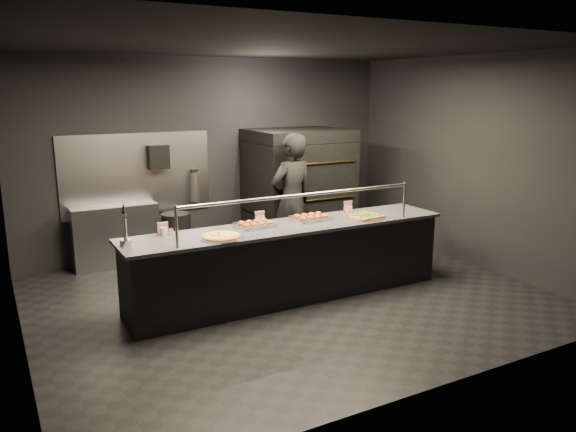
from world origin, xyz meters
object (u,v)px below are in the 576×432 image
object	(u,v)px
prep_shelf	(116,236)
round_pizza	(221,236)
pizza_oven	(298,189)
worker	(292,201)
slider_tray_b	(311,217)
square_pizza	(365,216)
beer_tap	(125,233)
slider_tray_a	(255,224)
towel_dispenser	(158,157)
fire_extinguisher	(195,186)
service_counter	(290,261)
trash_bin	(177,237)

from	to	relation	value
prep_shelf	round_pizza	distance (m)	2.60
pizza_oven	worker	world-z (taller)	worker
pizza_oven	slider_tray_b	world-z (taller)	pizza_oven
prep_shelf	square_pizza	size ratio (longest dim) A/B	2.44
worker	beer_tap	bearing A→B (deg)	11.94
beer_tap	slider_tray_a	bearing A→B (deg)	4.39
towel_dispenser	worker	bearing A→B (deg)	-40.91
fire_extinguisher	prep_shelf	bearing A→B (deg)	-176.34
pizza_oven	slider_tray_b	distance (m)	1.95
pizza_oven	round_pizza	distance (m)	2.97
service_counter	slider_tray_a	distance (m)	0.64
prep_shelf	fire_extinguisher	bearing A→B (deg)	3.66
towel_dispenser	trash_bin	bearing A→B (deg)	-53.48
square_pizza	trash_bin	xyz separation A→B (m)	(-1.77, 2.29, -0.58)
pizza_oven	fire_extinguisher	bearing A→B (deg)	162.11
fire_extinguisher	trash_bin	size ratio (longest dim) A/B	0.70
square_pizza	slider_tray_b	bearing A→B (deg)	159.18
service_counter	worker	bearing A→B (deg)	60.06
square_pizza	service_counter	bearing A→B (deg)	173.60
pizza_oven	slider_tray_a	distance (m)	2.37
slider_tray_a	slider_tray_b	world-z (taller)	slider_tray_b
round_pizza	square_pizza	xyz separation A→B (m)	(1.98, 0.03, 0.00)
beer_tap	trash_bin	xyz separation A→B (m)	(1.21, 2.15, -0.70)
beer_tap	worker	size ratio (longest dim) A/B	0.24
service_counter	prep_shelf	bearing A→B (deg)	124.59
pizza_oven	trash_bin	distance (m)	2.05
trash_bin	beer_tap	bearing A→B (deg)	-119.40
trash_bin	slider_tray_b	bearing A→B (deg)	-61.38
pizza_oven	round_pizza	xyz separation A→B (m)	(-2.15, -2.05, -0.03)
trash_bin	worker	distance (m)	1.85
prep_shelf	square_pizza	distance (m)	3.62
prep_shelf	worker	size ratio (longest dim) A/B	0.62
round_pizza	trash_bin	size ratio (longest dim) A/B	0.69
square_pizza	pizza_oven	bearing A→B (deg)	85.21
service_counter	round_pizza	distance (m)	1.07
prep_shelf	towel_dispenser	bearing A→B (deg)	5.71
fire_extinguisher	beer_tap	bearing A→B (deg)	-123.97
beer_tap	trash_bin	world-z (taller)	beer_tap
worker	fire_extinguisher	bearing A→B (deg)	-64.12
round_pizza	slider_tray_a	size ratio (longest dim) A/B	0.98
round_pizza	beer_tap	bearing A→B (deg)	170.05
beer_tap	square_pizza	world-z (taller)	beer_tap
round_pizza	trash_bin	distance (m)	2.40
towel_dispenser	trash_bin	distance (m)	1.22
pizza_oven	prep_shelf	xyz separation A→B (m)	(-2.80, 0.42, -0.52)
fire_extinguisher	slider_tray_a	xyz separation A→B (m)	(-0.04, -2.26, -0.11)
pizza_oven	beer_tap	size ratio (longest dim) A/B	4.06
fire_extinguisher	worker	size ratio (longest dim) A/B	0.26
prep_shelf	worker	world-z (taller)	worker
service_counter	fire_extinguisher	world-z (taller)	service_counter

